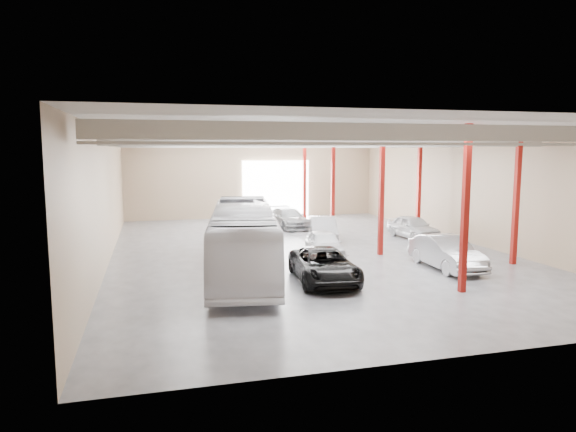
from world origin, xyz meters
name	(u,v)px	position (x,y,z in m)	size (l,w,h in m)	color
depot_shell	(306,166)	(0.13, 0.48, 4.98)	(22.12, 32.12, 7.06)	#4B4B50
coach_bus	(243,240)	(-4.58, -4.76, 1.72)	(2.88, 12.32, 3.43)	silver
black_sedan	(324,265)	(-1.28, -6.96, 0.76)	(2.52, 5.47, 1.52)	black
car_row_a	(324,244)	(0.52, -1.76, 0.73)	(1.73, 4.31, 1.47)	silver
car_row_b	(323,228)	(2.23, 3.44, 0.77)	(1.63, 4.68, 1.54)	#B7B8BD
car_row_c	(288,218)	(1.38, 9.25, 0.75)	(2.10, 5.16, 1.50)	slate
car_right_near	(446,252)	(5.50, -6.06, 0.83)	(1.75, 5.03, 1.66)	#A6A6AB
car_right_far	(413,227)	(8.30, 2.47, 0.77)	(1.82, 4.52, 1.54)	silver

